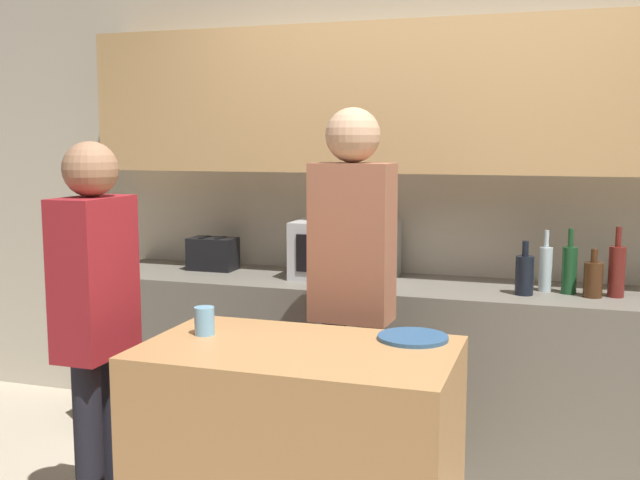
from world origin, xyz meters
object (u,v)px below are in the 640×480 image
object	(u,v)px
bottle_2	(569,269)
plate_on_island	(413,337)
bottle_1	(546,268)
cup_0	(204,321)
microwave	(345,249)
person_left	(352,274)
bottle_4	(617,270)
bottle_3	(593,279)
bottle_0	(524,274)
person_center	(96,311)
toaster	(213,254)

from	to	relation	value
bottle_2	plate_on_island	distance (m)	1.16
bottle_1	cup_0	bearing A→B (deg)	-134.52
microwave	person_left	size ratio (longest dim) A/B	0.30
bottle_4	cup_0	size ratio (longest dim) A/B	3.09
cup_0	bottle_3	bearing A→B (deg)	38.90
bottle_0	bottle_3	size ratio (longest dim) A/B	1.13
bottle_0	plate_on_island	xyz separation A→B (m)	(-0.35, -0.92, -0.10)
bottle_3	person_center	world-z (taller)	person_center
bottle_4	cup_0	bearing A→B (deg)	-142.10
microwave	bottle_1	bearing A→B (deg)	-2.85
bottle_0	bottle_2	size ratio (longest dim) A/B	0.82
toaster	plate_on_island	size ratio (longest dim) A/B	1.00
bottle_0	cup_0	world-z (taller)	bottle_0
bottle_2	person_center	xyz separation A→B (m)	(-1.75, -1.23, -0.06)
bottle_1	bottle_4	bearing A→B (deg)	-7.30
toaster	person_center	bearing A→B (deg)	-83.88
toaster	bottle_1	world-z (taller)	bottle_1
bottle_4	plate_on_island	size ratio (longest dim) A/B	1.26
bottle_4	plate_on_island	xyz separation A→B (m)	(-0.75, -1.00, -0.12)
bottle_2	plate_on_island	size ratio (longest dim) A/B	1.19
bottle_0	bottle_2	xyz separation A→B (m)	(0.20, 0.09, 0.02)
microwave	bottle_1	distance (m)	1.01
person_center	bottle_1	bearing A→B (deg)	127.77
toaster	person_left	bearing A→B (deg)	-35.64
bottle_2	person_left	world-z (taller)	person_left
microwave	bottle_4	world-z (taller)	bottle_4
bottle_4	person_center	distance (m)	2.31
bottle_0	person_center	distance (m)	1.93
bottle_3	bottle_4	distance (m)	0.12
bottle_4	bottle_0	bearing A→B (deg)	-168.85
microwave	toaster	world-z (taller)	microwave
cup_0	plate_on_island	bearing A→B (deg)	12.91
bottle_4	bottle_3	bearing A→B (deg)	-158.92
bottle_0	cup_0	xyz separation A→B (m)	(-1.11, -1.10, -0.05)
bottle_3	person_left	size ratio (longest dim) A/B	0.13
cup_0	person_center	xyz separation A→B (m)	(-0.45, -0.04, 0.01)
toaster	bottle_2	bearing A→B (deg)	-2.43
bottle_2	microwave	bearing A→B (deg)	175.97
toaster	bottle_1	bearing A→B (deg)	-1.67
cup_0	person_left	xyz separation A→B (m)	(0.42, 0.55, 0.11)
bottle_4	toaster	bearing A→B (deg)	177.48
plate_on_island	person_left	distance (m)	0.53
bottle_2	bottle_4	distance (m)	0.21
toaster	plate_on_island	xyz separation A→B (m)	(1.35, -1.10, -0.09)
bottle_0	cup_0	distance (m)	1.56
microwave	plate_on_island	xyz separation A→B (m)	(0.57, -1.09, -0.15)
toaster	bottle_2	size ratio (longest dim) A/B	0.84
bottle_2	cup_0	size ratio (longest dim) A/B	2.93
bottle_3	person_left	world-z (taller)	person_left
microwave	person_center	distance (m)	1.46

